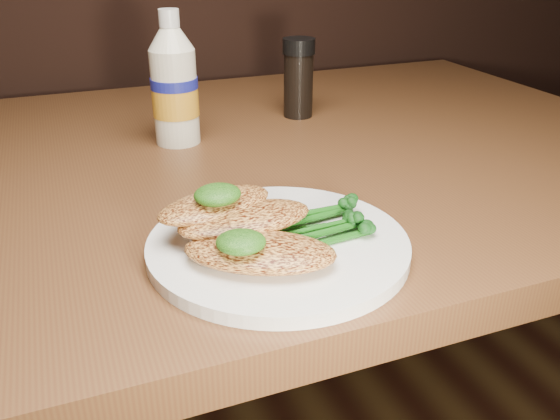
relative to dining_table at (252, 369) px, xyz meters
name	(u,v)px	position (x,y,z in m)	size (l,w,h in m)	color
dining_table	(252,369)	(0.00, 0.00, 0.00)	(1.20, 0.80, 0.75)	#512D18
plate	(278,245)	(-0.06, -0.27, 0.38)	(0.24, 0.24, 0.01)	white
chicken_front	(260,252)	(-0.09, -0.30, 0.40)	(0.13, 0.07, 0.02)	#E9A04A
chicken_mid	(245,219)	(-0.08, -0.25, 0.41)	(0.13, 0.06, 0.02)	#E9A04A
chicken_back	(215,205)	(-0.11, -0.23, 0.41)	(0.11, 0.06, 0.02)	#E9A04A
pesto_front	(241,242)	(-0.11, -0.31, 0.41)	(0.04, 0.04, 0.02)	#0B3608
pesto_back	(217,195)	(-0.11, -0.24, 0.43)	(0.04, 0.04, 0.02)	#0B3608
broccolini_bundle	(316,224)	(-0.02, -0.27, 0.40)	(0.11, 0.09, 0.02)	#175512
mayo_bottle	(174,79)	(-0.08, 0.06, 0.46)	(0.06, 0.06, 0.18)	#F2EACD
pepper_grinder	(298,78)	(0.13, 0.12, 0.43)	(0.05, 0.05, 0.12)	black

